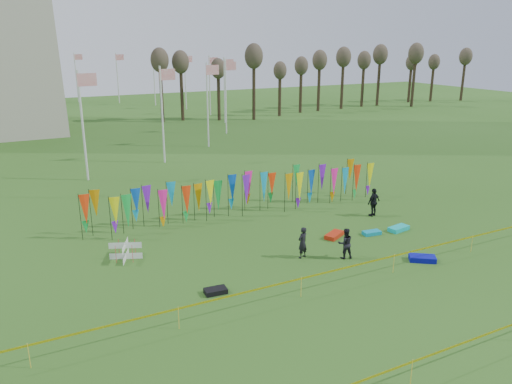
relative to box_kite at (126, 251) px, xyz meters
name	(u,v)px	position (x,y,z in m)	size (l,w,h in m)	color
ground	(324,274)	(7.49, -5.57, -0.44)	(160.00, 160.00, 0.00)	#285116
banner_row	(244,191)	(7.77, 3.23, 1.04)	(18.64, 0.64, 2.36)	black
caution_tape_near	(338,271)	(7.27, -6.87, 0.34)	(26.00, 0.02, 0.90)	#FFFE05
caution_tape_far	(454,348)	(7.27, -12.99, 0.34)	(26.00, 0.02, 0.90)	#FFFE05
tree_line	(336,68)	(39.49, 38.43, 5.73)	(53.92, 1.92, 7.84)	#3A2C1D
box_kite	(126,251)	(0.00, 0.00, 0.00)	(0.79, 0.79, 0.87)	red
person_left	(303,243)	(7.57, -3.64, 0.34)	(0.56, 0.41, 1.55)	black
person_mid	(345,243)	(9.36, -4.60, 0.32)	(0.73, 0.45, 1.51)	black
person_right	(374,202)	(14.48, -0.50, 0.41)	(0.99, 0.56, 1.69)	black
kite_bag_turquoise	(372,233)	(12.48, -2.82, -0.34)	(0.96, 0.48, 0.19)	#0B91B0
kite_bag_blue	(422,258)	(12.43, -6.55, -0.31)	(1.20, 0.63, 0.25)	#0A0EA8
kite_bag_red	(334,235)	(10.47, -2.20, -0.32)	(1.23, 0.56, 0.23)	#B8250C
kite_bag_black	(216,291)	(2.51, -5.02, -0.33)	(0.91, 0.53, 0.21)	black
kite_bag_teal	(399,228)	(14.18, -3.02, -0.32)	(1.20, 0.58, 0.23)	#0DBABA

